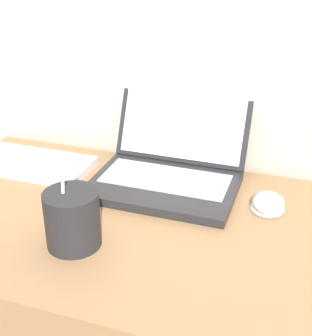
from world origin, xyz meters
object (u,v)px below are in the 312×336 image
Objects in this scene: computer_mouse at (268,203)px; external_keyboard at (11,160)px; drink_cup at (72,218)px; laptop at (169,162)px.

computer_mouse reaches higher than external_keyboard.
drink_cup is at bearing -142.92° from computer_mouse.
laptop is 0.41m from external_keyboard.
computer_mouse is (0.32, 0.25, -0.04)m from drink_cup.
drink_cup is 2.09× the size of computer_mouse.
laptop reaches higher than computer_mouse.
computer_mouse is at bearing -0.80° from external_keyboard.
computer_mouse is 0.21× the size of external_keyboard.
laptop is at bearing 6.80° from external_keyboard.
computer_mouse is (0.24, -0.06, -0.03)m from laptop.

